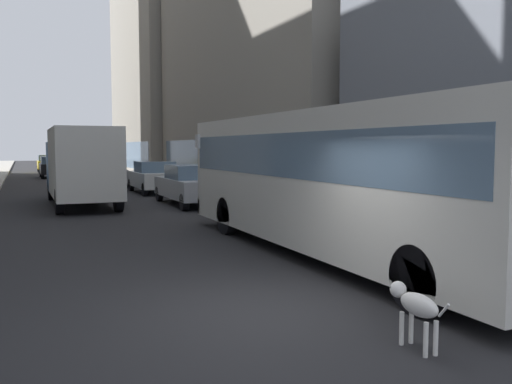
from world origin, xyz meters
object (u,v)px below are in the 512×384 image
at_px(transit_bus, 334,173).
at_px(car_silver_sedan, 189,185).
at_px(car_yellow_taxi, 48,164).
at_px(car_white_van, 154,177).
at_px(car_red_coupe, 95,169).
at_px(car_grey_wagon, 107,173).
at_px(car_black_suv, 53,167).
at_px(box_truck, 81,164).
at_px(dalmatian_dog, 415,305).

xyz_separation_m(transit_bus, car_silver_sedan, (0.00, 11.12, -0.95)).
distance_m(car_yellow_taxi, car_white_van, 26.80).
distance_m(car_red_coupe, car_grey_wagon, 5.70).
height_order(car_white_van, car_red_coupe, same).
bearing_deg(car_white_van, car_black_suv, 103.07).
xyz_separation_m(transit_bus, car_grey_wagon, (-1.60, 22.87, -0.96)).
xyz_separation_m(transit_bus, car_yellow_taxi, (-4.00, 43.95, -0.95)).
bearing_deg(transit_bus, car_red_coupe, 93.21).
relative_size(car_white_van, car_grey_wagon, 1.03).
height_order(car_white_van, car_silver_sedan, same).
xyz_separation_m(car_red_coupe, box_truck, (-2.40, -16.04, 0.84)).
bearing_deg(transit_bus, dalmatian_dog, -111.45).
height_order(car_red_coupe, box_truck, box_truck).
xyz_separation_m(car_silver_sedan, dalmatian_dog, (-2.02, -16.27, -0.31)).
bearing_deg(box_truck, car_black_suv, 90.00).
bearing_deg(car_black_suv, box_truck, -90.00).
relative_size(car_grey_wagon, car_black_suv, 1.00).
height_order(transit_bus, dalmatian_dog, transit_bus).
distance_m(car_silver_sedan, car_black_suv, 23.90).
distance_m(transit_bus, car_silver_sedan, 11.16).
distance_m(car_yellow_taxi, car_black_suv, 9.27).
bearing_deg(box_truck, car_grey_wagon, 76.93).
bearing_deg(dalmatian_dog, transit_bus, 68.55).
xyz_separation_m(car_yellow_taxi, car_silver_sedan, (4.00, -32.83, 0.00)).
xyz_separation_m(car_grey_wagon, car_silver_sedan, (1.60, -11.75, 0.00)).
height_order(car_yellow_taxi, car_grey_wagon, same).
relative_size(transit_bus, car_grey_wagon, 2.69).
bearing_deg(car_silver_sedan, car_grey_wagon, 97.76).
xyz_separation_m(car_grey_wagon, box_truck, (-2.40, -10.34, 0.84)).
distance_m(car_white_van, car_grey_wagon, 5.64).
height_order(car_silver_sedan, box_truck, box_truck).
xyz_separation_m(car_yellow_taxi, box_truck, (0.00, -31.42, 0.84)).
xyz_separation_m(transit_bus, car_white_van, (0.00, 17.45, -0.95)).
bearing_deg(car_grey_wagon, car_black_suv, 101.48).
relative_size(car_yellow_taxi, car_black_suv, 1.08).
height_order(transit_bus, car_silver_sedan, transit_bus).
height_order(car_grey_wagon, car_black_suv, same).
xyz_separation_m(car_white_van, car_red_coupe, (-1.60, 11.11, -0.00)).
distance_m(transit_bus, car_yellow_taxi, 44.14).
bearing_deg(car_red_coupe, car_white_van, -81.81).
height_order(car_grey_wagon, dalmatian_dog, car_grey_wagon).
distance_m(car_silver_sedan, box_truck, 4.32).
bearing_deg(car_white_van, dalmatian_dog, -95.11).
distance_m(car_silver_sedan, dalmatian_dog, 16.40).
bearing_deg(dalmatian_dog, box_truck, 96.38).
bearing_deg(car_white_van, car_silver_sedan, -90.00).
bearing_deg(car_red_coupe, box_truck, -98.51).
distance_m(car_red_coupe, car_black_suv, 6.57).
relative_size(transit_bus, car_silver_sedan, 2.41).
xyz_separation_m(car_white_van, car_silver_sedan, (0.00, -6.33, -0.00)).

